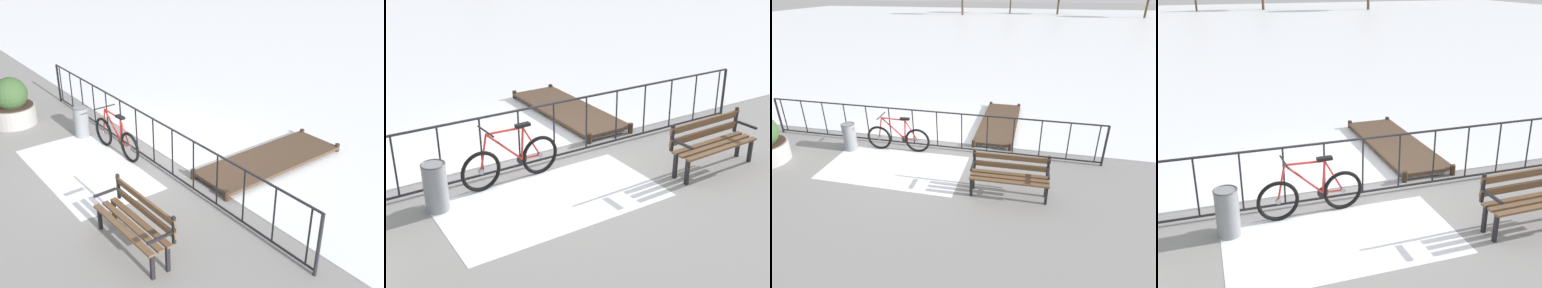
{
  "view_description": "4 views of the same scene",
  "coord_description": "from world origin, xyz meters",
  "views": [
    {
      "loc": [
        7.48,
        -4.48,
        4.52
      ],
      "look_at": [
        1.27,
        0.27,
        0.77
      ],
      "focal_mm": 42.93,
      "sensor_mm": 36.0,
      "label": 1
    },
    {
      "loc": [
        -3.54,
        -6.83,
        3.68
      ],
      "look_at": [
        0.4,
        -0.65,
        0.53
      ],
      "focal_mm": 46.12,
      "sensor_mm": 36.0,
      "label": 2
    },
    {
      "loc": [
        2.72,
        -7.34,
        3.98
      ],
      "look_at": [
        1.22,
        -0.7,
        0.57
      ],
      "focal_mm": 29.94,
      "sensor_mm": 36.0,
      "label": 3
    },
    {
      "loc": [
        -2.03,
        -6.5,
        3.55
      ],
      "look_at": [
        0.13,
        0.07,
        0.96
      ],
      "focal_mm": 42.15,
      "sensor_mm": 36.0,
      "label": 4
    }
  ],
  "objects": [
    {
      "name": "ground_plane",
      "position": [
        0.0,
        0.0,
        0.0
      ],
      "size": [
        160.0,
        160.0,
        0.0
      ],
      "primitive_type": "plane",
      "color": "gray"
    },
    {
      "name": "park_bench",
      "position": [
        2.4,
        -1.66,
        0.51
      ],
      "size": [
        1.61,
        0.51,
        0.89
      ],
      "color": "brown",
      "rests_on": "ground"
    },
    {
      "name": "snow_patch",
      "position": [
        -0.4,
        -1.2,
        0.0
      ],
      "size": [
        3.33,
        1.78,
        0.01
      ],
      "primitive_type": "cube",
      "color": "white",
      "rests_on": "ground"
    },
    {
      "name": "wooden_dock",
      "position": [
        1.76,
        1.91,
        0.12
      ],
      "size": [
        1.1,
        3.32,
        0.2
      ],
      "color": "#4C3828",
      "rests_on": "ground"
    },
    {
      "name": "trash_bin",
      "position": [
        -1.92,
        -0.54,
        0.37
      ],
      "size": [
        0.35,
        0.35,
        0.73
      ],
      "color": "gray",
      "rests_on": "ground"
    },
    {
      "name": "railing_fence",
      "position": [
        0.0,
        0.0,
        0.56
      ],
      "size": [
        9.06,
        0.06,
        1.07
      ],
      "color": "#232328",
      "rests_on": "ground"
    },
    {
      "name": "bicycle_near_railing",
      "position": [
        -0.64,
        -0.33,
        0.37
      ],
      "size": [
        1.71,
        0.52,
        0.97
      ],
      "color": "black",
      "rests_on": "ground"
    },
    {
      "name": "frozen_pond",
      "position": [
        0.0,
        28.4,
        0.01
      ],
      "size": [
        80.0,
        56.0,
        0.03
      ],
      "primitive_type": "cube",
      "color": "white",
      "rests_on": "ground"
    }
  ]
}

